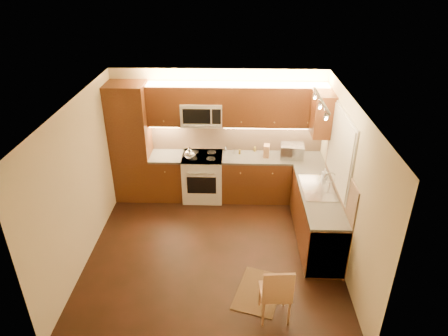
{
  "coord_description": "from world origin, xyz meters",
  "views": [
    {
      "loc": [
        0.33,
        -5.22,
        4.3
      ],
      "look_at": [
        0.15,
        0.55,
        1.25
      ],
      "focal_mm": 32.35,
      "sensor_mm": 36.0,
      "label": 1
    }
  ],
  "objects_px": {
    "soap_bottle": "(325,174)",
    "dining_chair": "(275,291)",
    "microwave": "(202,113)",
    "kettle": "(189,153)",
    "stove": "(203,176)",
    "sink": "(318,184)",
    "toaster_oven": "(292,151)",
    "knife_block": "(266,151)"
  },
  "relations": [
    {
      "from": "sink",
      "to": "soap_bottle",
      "type": "relative_size",
      "value": 4.51
    },
    {
      "from": "microwave",
      "to": "toaster_oven",
      "type": "distance_m",
      "value": 1.84
    },
    {
      "from": "microwave",
      "to": "kettle",
      "type": "height_order",
      "value": "microwave"
    },
    {
      "from": "kettle",
      "to": "dining_chair",
      "type": "xyz_separation_m",
      "value": [
        1.4,
        -2.86,
        -0.59
      ]
    },
    {
      "from": "stove",
      "to": "knife_block",
      "type": "bearing_deg",
      "value": 1.86
    },
    {
      "from": "sink",
      "to": "toaster_oven",
      "type": "relative_size",
      "value": 1.98
    },
    {
      "from": "microwave",
      "to": "sink",
      "type": "distance_m",
      "value": 2.48
    },
    {
      "from": "sink",
      "to": "knife_block",
      "type": "relative_size",
      "value": 3.64
    },
    {
      "from": "soap_bottle",
      "to": "dining_chair",
      "type": "relative_size",
      "value": 0.22
    },
    {
      "from": "kettle",
      "to": "dining_chair",
      "type": "bearing_deg",
      "value": -76.58
    },
    {
      "from": "kettle",
      "to": "knife_block",
      "type": "xyz_separation_m",
      "value": [
        1.45,
        0.17,
        -0.02
      ]
    },
    {
      "from": "stove",
      "to": "sink",
      "type": "relative_size",
      "value": 1.07
    },
    {
      "from": "kettle",
      "to": "dining_chair",
      "type": "distance_m",
      "value": 3.24
    },
    {
      "from": "stove",
      "to": "soap_bottle",
      "type": "xyz_separation_m",
      "value": [
        2.16,
        -0.8,
        0.54
      ]
    },
    {
      "from": "sink",
      "to": "knife_block",
      "type": "distance_m",
      "value": 1.4
    },
    {
      "from": "soap_bottle",
      "to": "knife_block",
      "type": "bearing_deg",
      "value": 130.98
    },
    {
      "from": "dining_chair",
      "to": "toaster_oven",
      "type": "bearing_deg",
      "value": 75.93
    },
    {
      "from": "sink",
      "to": "toaster_oven",
      "type": "xyz_separation_m",
      "value": [
        -0.3,
        1.14,
        0.06
      ]
    },
    {
      "from": "kettle",
      "to": "dining_chair",
      "type": "height_order",
      "value": "kettle"
    },
    {
      "from": "sink",
      "to": "kettle",
      "type": "bearing_deg",
      "value": 155.97
    },
    {
      "from": "stove",
      "to": "kettle",
      "type": "height_order",
      "value": "kettle"
    },
    {
      "from": "kettle",
      "to": "knife_block",
      "type": "relative_size",
      "value": 0.99
    },
    {
      "from": "toaster_oven",
      "to": "soap_bottle",
      "type": "distance_m",
      "value": 0.94
    },
    {
      "from": "sink",
      "to": "knife_block",
      "type": "xyz_separation_m",
      "value": [
        -0.78,
        1.16,
        0.04
      ]
    },
    {
      "from": "stove",
      "to": "dining_chair",
      "type": "xyz_separation_m",
      "value": [
        1.18,
        -2.99,
        -0.02
      ]
    },
    {
      "from": "sink",
      "to": "microwave",
      "type": "bearing_deg",
      "value": 147.79
    },
    {
      "from": "sink",
      "to": "soap_bottle",
      "type": "bearing_deg",
      "value": 63.4
    },
    {
      "from": "stove",
      "to": "sink",
      "type": "distance_m",
      "value": 2.35
    },
    {
      "from": "sink",
      "to": "soap_bottle",
      "type": "distance_m",
      "value": 0.36
    },
    {
      "from": "dining_chair",
      "to": "kettle",
      "type": "bearing_deg",
      "value": 111.96
    },
    {
      "from": "microwave",
      "to": "dining_chair",
      "type": "bearing_deg",
      "value": -69.39
    },
    {
      "from": "kettle",
      "to": "stove",
      "type": "bearing_deg",
      "value": 17.45
    },
    {
      "from": "toaster_oven",
      "to": "knife_block",
      "type": "distance_m",
      "value": 0.48
    },
    {
      "from": "sink",
      "to": "kettle",
      "type": "relative_size",
      "value": 3.66
    },
    {
      "from": "stove",
      "to": "kettle",
      "type": "distance_m",
      "value": 0.63
    },
    {
      "from": "toaster_oven",
      "to": "dining_chair",
      "type": "xyz_separation_m",
      "value": [
        -0.52,
        -3.01,
        -0.59
      ]
    },
    {
      "from": "soap_bottle",
      "to": "dining_chair",
      "type": "distance_m",
      "value": 2.46
    },
    {
      "from": "toaster_oven",
      "to": "stove",
      "type": "bearing_deg",
      "value": -174.24
    },
    {
      "from": "microwave",
      "to": "knife_block",
      "type": "distance_m",
      "value": 1.41
    },
    {
      "from": "dining_chair",
      "to": "stove",
      "type": "bearing_deg",
      "value": 107.28
    },
    {
      "from": "stove",
      "to": "microwave",
      "type": "xyz_separation_m",
      "value": [
        0.0,
        0.14,
        1.26
      ]
    },
    {
      "from": "kettle",
      "to": "toaster_oven",
      "type": "distance_m",
      "value": 1.93
    }
  ]
}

